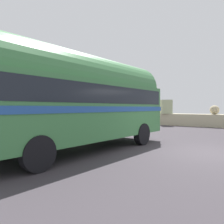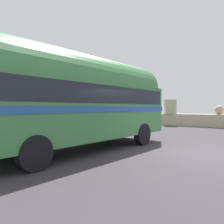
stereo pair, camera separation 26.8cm
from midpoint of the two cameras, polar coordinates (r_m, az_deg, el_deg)
name	(u,v)px [view 2 (the right image)]	position (r m, az deg, el deg)	size (l,w,h in m)	color
ground	(206,153)	(8.74, 24.42, -9.96)	(32.00, 26.00, 0.02)	#3A343A
vintage_coach	(82,98)	(8.34, -7.14, 3.69)	(2.94, 8.71, 3.70)	black
second_coach	(54,101)	(12.37, -14.61, 2.84)	(2.80, 8.68, 3.70)	black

